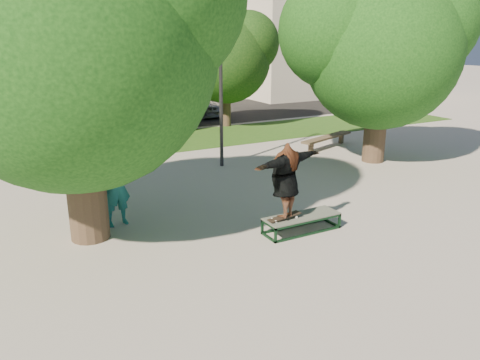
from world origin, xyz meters
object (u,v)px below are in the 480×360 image
bystander (115,185)px  car_dark (34,113)px  tree_left (64,27)px  lamppost (221,72)px  car_grey (164,109)px  car_silver_b (194,102)px  bench (327,138)px  grind_box (301,223)px  tree_right (379,41)px

bystander → car_dark: bystander is taller
tree_left → car_dark: (0.47, 14.68, -3.74)m
lamppost → car_grey: 9.48m
tree_left → car_silver_b: size_ratio=1.47×
car_silver_b → bench: bearing=-85.3°
car_grey → lamppost: bearing=-91.4°
car_dark → grind_box: bearing=-87.6°
bystander → car_grey: 13.81m
tree_left → tree_right: bearing=11.0°
tree_right → car_grey: tree_right is taller
car_grey → tree_left: bearing=-110.5°
bystander → car_grey: bystander is taller
tree_left → grind_box: size_ratio=3.95×
lamppost → tree_left: bearing=-143.6°
grind_box → tree_right: bearing=34.5°
car_silver_b → car_dark: bearing=177.4°
bench → lamppost: bearing=166.1°
lamppost → car_dark: bearing=114.1°
tree_right → car_dark: 16.36m
tree_left → bench: 11.78m
tree_right → bystander: tree_right is taller
grind_box → car_grey: car_grey is taller
tree_right → bench: bearing=90.8°
bench → car_grey: bearing=94.1°
bystander → car_dark: (-0.36, 14.29, -0.30)m
lamppost → car_grey: size_ratio=1.30×
tree_left → bystander: tree_left is taller
bench → car_dark: 14.18m
tree_left → lamppost: size_ratio=1.16×
tree_left → car_grey: bearing=63.5°
car_dark → car_grey: car_dark is taller
bench → car_silver_b: bearing=78.2°
bench → car_silver_b: car_silver_b is taller
tree_right → car_silver_b: size_ratio=1.35×
car_dark → lamppost: bearing=-76.7°
car_grey → bystander: bearing=-108.1°
lamppost → grind_box: (-0.90, -5.91, -2.96)m
grind_box → car_grey: size_ratio=0.38×
grind_box → car_silver_b: car_silver_b is taller
tree_left → car_dark: 15.15m
lamppost → car_silver_b: bearing=71.7°
tree_left → car_dark: tree_left is taller
tree_left → car_silver_b: (8.85, 14.68, -3.72)m
tree_right → car_silver_b: tree_right is taller
tree_left → car_dark: bearing=88.2°
bench → car_grey: car_grey is taller
tree_left → car_grey: (6.47, 12.98, -3.77)m
lamppost → car_silver_b: lamppost is taller
bystander → bench: size_ratio=0.65×
lamppost → car_grey: lamppost is taller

